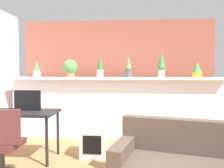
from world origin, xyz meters
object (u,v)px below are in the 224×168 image
object	(u,v)px
potted_plant_5	(197,70)
potted_plant_4	(162,65)
potted_plant_1	(70,68)
side_cube_shelf	(94,141)
office_chair	(2,151)
potted_plant_0	(37,69)
tv_monitor	(28,100)
desk	(21,117)
potted_plant_2	(100,66)
potted_plant_3	(129,68)

from	to	relation	value
potted_plant_5	potted_plant_4	bearing A→B (deg)	177.09
potted_plant_1	side_cube_shelf	distance (m)	1.68
potted_plant_4	office_chair	distance (m)	3.11
potted_plant_0	side_cube_shelf	distance (m)	2.04
tv_monitor	office_chair	distance (m)	0.96
potted_plant_1	potted_plant_0	bearing A→B (deg)	179.53
potted_plant_0	desk	size ratio (longest dim) A/B	0.31
potted_plant_5	desk	world-z (taller)	potted_plant_5
potted_plant_4	side_cube_shelf	bearing A→B (deg)	-139.88
potted_plant_5	desk	xyz separation A→B (m)	(-2.96, -1.16, -0.73)
tv_monitor	potted_plant_2	bearing A→B (deg)	48.11
potted_plant_3	office_chair	bearing A→B (deg)	-128.18
potted_plant_4	potted_plant_1	bearing A→B (deg)	-179.99
potted_plant_1	office_chair	distance (m)	2.22
desk	tv_monitor	distance (m)	0.27
desk	tv_monitor	size ratio (longest dim) A/B	2.60
potted_plant_0	desk	world-z (taller)	potted_plant_0
potted_plant_1	office_chair	world-z (taller)	potted_plant_1
tv_monitor	side_cube_shelf	world-z (taller)	tv_monitor
potted_plant_1	potted_plant_3	bearing A→B (deg)	1.20
potted_plant_2	tv_monitor	bearing A→B (deg)	-131.89
office_chair	side_cube_shelf	bearing A→B (deg)	43.03
potted_plant_1	potted_plant_4	xyz separation A→B (m)	(1.83, 0.00, 0.05)
potted_plant_1	desk	bearing A→B (deg)	-111.23
potted_plant_4	tv_monitor	distance (m)	2.55
potted_plant_2	office_chair	bearing A→B (deg)	-116.53
potted_plant_4	desk	size ratio (longest dim) A/B	0.45
potted_plant_1	potted_plant_4	distance (m)	1.83
potted_plant_1	tv_monitor	xyz separation A→B (m)	(-0.39, -1.11, -0.53)
potted_plant_1	side_cube_shelf	size ratio (longest dim) A/B	0.71
potted_plant_5	tv_monitor	xyz separation A→B (m)	(-2.89, -1.08, -0.49)
potted_plant_4	tv_monitor	bearing A→B (deg)	-153.30
tv_monitor	office_chair	world-z (taller)	tv_monitor
potted_plant_5	potted_plant_1	bearing A→B (deg)	179.22
side_cube_shelf	potted_plant_0	bearing A→B (deg)	143.42
desk	tv_monitor	world-z (taller)	tv_monitor
potted_plant_0	office_chair	xyz separation A→B (m)	(0.35, -1.93, -1.02)
desk	potted_plant_3	bearing A→B (deg)	36.53
potted_plant_0	office_chair	distance (m)	2.21
potted_plant_4	office_chair	xyz separation A→B (m)	(-2.18, -1.93, -1.10)
potted_plant_2	side_cube_shelf	bearing A→B (deg)	-87.96
side_cube_shelf	desk	bearing A→B (deg)	-169.84
potted_plant_0	potted_plant_3	xyz separation A→B (m)	(1.89, 0.02, 0.02)
potted_plant_0	tv_monitor	distance (m)	1.27
potted_plant_5	desk	distance (m)	3.26
potted_plant_1	desk	distance (m)	1.49
potted_plant_5	potted_plant_2	bearing A→B (deg)	179.00
potted_plant_0	desk	bearing A→B (deg)	-78.65
potted_plant_0	potted_plant_2	world-z (taller)	potted_plant_2
potted_plant_4	potted_plant_5	bearing A→B (deg)	-2.91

